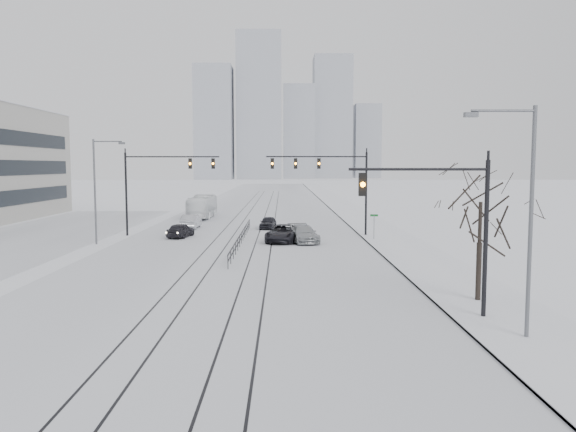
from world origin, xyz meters
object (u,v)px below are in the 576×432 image
object	(u,v)px
sedan_nb_right	(303,234)
sedan_nb_far	(268,223)
sedan_sb_outer	(191,222)
box_truck	(202,207)
bare_tree	(480,212)
sedan_sb_inner	(181,230)
traffic_mast_near	(449,216)
sedan_nb_front	(283,233)

from	to	relation	value
sedan_nb_right	sedan_nb_far	distance (m)	11.29
sedan_nb_far	sedan_sb_outer	bearing A→B (deg)	-174.76
box_truck	bare_tree	bearing A→B (deg)	114.70
sedan_sb_outer	bare_tree	bearing A→B (deg)	121.89
box_truck	sedan_sb_inner	bearing A→B (deg)	93.02
sedan_sb_outer	box_truck	distance (m)	12.40
bare_tree	sedan_sb_outer	xyz separation A→B (m)	(-19.49, 32.88, -3.73)
bare_tree	sedan_sb_inner	size ratio (longest dim) A/B	1.52
bare_tree	sedan_nb_right	size ratio (longest dim) A/B	1.18
traffic_mast_near	sedan_sb_inner	distance (m)	33.27
traffic_mast_near	box_truck	xyz separation A→B (m)	(-17.59, 48.25, -3.11)
sedan_nb_right	sedan_nb_far	world-z (taller)	sedan_nb_right
sedan_nb_front	sedan_nb_far	distance (m)	10.53
traffic_mast_near	sedan_sb_outer	xyz separation A→B (m)	(-17.08, 35.88, -3.80)
box_truck	sedan_sb_outer	bearing A→B (deg)	93.22
sedan_sb_outer	sedan_nb_right	bearing A→B (deg)	138.06
bare_tree	sedan_nb_right	world-z (taller)	bare_tree
sedan_sb_outer	sedan_nb_right	distance (m)	16.01
traffic_mast_near	box_truck	size ratio (longest dim) A/B	0.67
traffic_mast_near	bare_tree	world-z (taller)	traffic_mast_near
sedan_nb_far	box_truck	size ratio (longest dim) A/B	0.36
sedan_nb_front	box_truck	bearing A→B (deg)	124.51
traffic_mast_near	sedan_sb_outer	distance (m)	39.92
bare_tree	sedan_nb_front	distance (m)	24.56
sedan_nb_front	bare_tree	bearing A→B (deg)	-56.48
bare_tree	box_truck	distance (m)	49.57
sedan_sb_outer	box_truck	bearing A→B (deg)	-86.40
sedan_nb_front	sedan_nb_right	xyz separation A→B (m)	(1.80, -0.36, -0.01)
sedan_nb_front	sedan_nb_right	size ratio (longest dim) A/B	1.06
bare_tree	traffic_mast_near	bearing A→B (deg)	-128.76
sedan_sb_inner	traffic_mast_near	bearing A→B (deg)	131.76
sedan_nb_right	box_truck	size ratio (longest dim) A/B	0.49
sedan_nb_front	sedan_nb_far	world-z (taller)	sedan_nb_front
traffic_mast_near	sedan_sb_outer	world-z (taller)	traffic_mast_near
sedan_sb_inner	sedan_sb_outer	size ratio (longest dim) A/B	0.87
sedan_sb_outer	sedan_nb_front	xyz separation A→B (m)	(9.87, -10.59, 0.00)
sedan_sb_inner	sedan_nb_far	distance (m)	10.86
sedan_sb_outer	sedan_nb_front	distance (m)	14.48
sedan_sb_inner	sedan_nb_right	bearing A→B (deg)	174.12
traffic_mast_near	sedan_nb_front	world-z (taller)	traffic_mast_near
traffic_mast_near	sedan_sb_outer	size ratio (longest dim) A/B	1.52
bare_tree	sedan_sb_inner	bearing A→B (deg)	127.14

